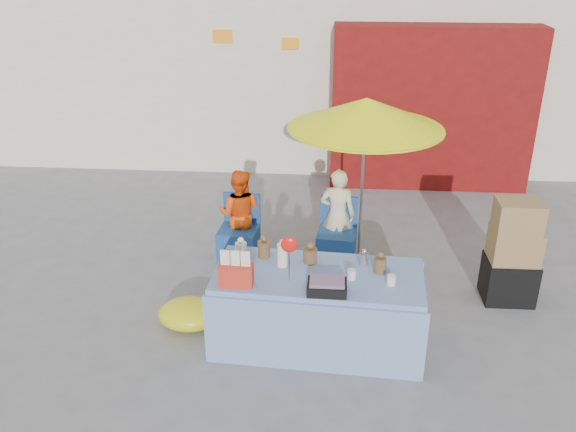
# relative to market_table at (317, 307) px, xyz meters

# --- Properties ---
(ground) EXTENTS (80.00, 80.00, 0.00)m
(ground) POSITION_rel_market_table_xyz_m (-0.52, 0.32, -0.42)
(ground) COLOR slate
(ground) RESTS_ON ground
(market_table) EXTENTS (2.17, 1.12, 1.28)m
(market_table) POSITION_rel_market_table_xyz_m (0.00, 0.00, 0.00)
(market_table) COLOR #7C92C6
(market_table) RESTS_ON ground
(chair_left) EXTENTS (0.52, 0.51, 0.85)m
(chair_left) POSITION_rel_market_table_xyz_m (-1.05, 1.68, -0.16)
(chair_left) COLOR navy
(chair_left) RESTS_ON ground
(chair_right) EXTENTS (0.52, 0.51, 0.85)m
(chair_right) POSITION_rel_market_table_xyz_m (0.20, 1.68, -0.16)
(chair_right) COLOR navy
(chair_right) RESTS_ON ground
(vendor_orange) EXTENTS (0.62, 0.50, 1.19)m
(vendor_orange) POSITION_rel_market_table_xyz_m (-1.06, 1.82, 0.18)
(vendor_orange) COLOR #FF500D
(vendor_orange) RESTS_ON ground
(vendor_beige) EXTENTS (0.48, 0.34, 1.23)m
(vendor_beige) POSITION_rel_market_table_xyz_m (0.19, 1.82, 0.20)
(vendor_beige) COLOR beige
(vendor_beige) RESTS_ON ground
(umbrella) EXTENTS (1.90, 1.90, 2.09)m
(umbrella) POSITION_rel_market_table_xyz_m (0.49, 1.97, 1.47)
(umbrella) COLOR gray
(umbrella) RESTS_ON ground
(box_stack) EXTENTS (0.56, 0.46, 1.24)m
(box_stack) POSITION_rel_market_table_xyz_m (2.16, 0.99, 0.15)
(box_stack) COLOR black
(box_stack) RESTS_ON ground
(tarp_bundle) EXTENTS (0.77, 0.66, 0.30)m
(tarp_bundle) POSITION_rel_market_table_xyz_m (-1.37, 0.18, -0.27)
(tarp_bundle) COLOR yellow
(tarp_bundle) RESTS_ON ground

